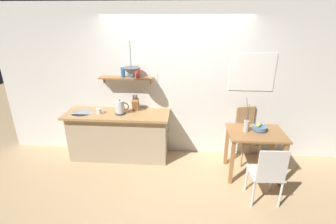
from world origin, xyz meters
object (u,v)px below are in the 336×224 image
Objects in this scene: coffee_mug_by_sink at (99,111)px; pendant_lamp at (131,71)px; twig_vase at (246,126)px; dining_table at (255,140)px; knife_block at (136,104)px; dining_chair_near at (268,172)px; dining_chair_far at (246,132)px; electric_kettle at (120,107)px; fruit_bowl at (260,128)px.

pendant_lamp is at bearing -4.43° from coffee_mug_by_sink.
pendant_lamp is (-1.83, 0.26, 0.77)m from twig_vase.
twig_vase is at bearing 178.07° from dining_table.
knife_block reaches higher than coffee_mug_by_sink.
dining_chair_far is at bearing 91.77° from dining_chair_near.
electric_kettle is 0.91× the size of knife_block.
twig_vase reaches higher than electric_kettle.
knife_block is at bearing 165.77° from dining_table.
twig_vase is (-0.14, -0.48, 0.35)m from dining_chair_far.
dining_chair_near is at bearing -88.23° from dining_chair_far.
electric_kettle is at bearing 156.04° from dining_chair_near.
pendant_lamp reaches higher than twig_vase.
coffee_mug_by_sink is at bearing 174.62° from fruit_bowl.
twig_vase is at bearing 104.35° from dining_chair_near.
coffee_mug_by_sink is at bearing -176.21° from dining_chair_far.
dining_table is at bearing 91.02° from dining_chair_near.
knife_block is at bearing 18.31° from coffee_mug_by_sink.
dining_chair_near is at bearing -23.96° from electric_kettle.
electric_kettle is at bearing 171.76° from dining_table.
knife_block reaches higher than dining_chair_far.
dining_chair_near is at bearing -25.03° from pendant_lamp.
fruit_bowl is 0.82× the size of electric_kettle.
dining_table is at bearing -6.77° from coffee_mug_by_sink.
fruit_bowl is at bearing -5.38° from coffee_mug_by_sink.
coffee_mug_by_sink is (-2.58, -0.17, 0.40)m from dining_chair_far.
dining_chair_near is 0.81m from fruit_bowl.
dining_chair_far is at bearing 101.33° from fruit_bowl.
dining_chair_far is at bearing 6.33° from pendant_lamp.
dining_table is 1.61× the size of pendant_lamp.
pendant_lamp reaches higher than dining_chair_far.
knife_block is (-2.07, 0.45, 0.18)m from fruit_bowl.
fruit_bowl is 0.41× the size of twig_vase.
knife_block is at bearing 149.60° from dining_chair_near.
knife_block is 0.64m from coffee_mug_by_sink.
dining_table is at bearing -7.48° from pendant_lamp.
dining_chair_near is 2.50m from pendant_lamp.
dining_chair_far is 7.54× the size of coffee_mug_by_sink.
knife_block is (0.23, 0.18, -0.00)m from electric_kettle.
fruit_bowl reaches higher than dining_table.
coffee_mug_by_sink is at bearing 159.40° from dining_chair_near.
dining_chair_near is 3.01× the size of knife_block.
coffee_mug_by_sink is 0.24× the size of pendant_lamp.
coffee_mug_by_sink is (-2.67, 0.25, 0.11)m from fruit_bowl.
knife_block is (-2.01, 0.51, 0.38)m from dining_table.
fruit_bowl is 2.12m from knife_block.
fruit_bowl is 2.22m from pendant_lamp.
dining_chair_near is 3.31× the size of electric_kettle.
pendant_lamp reaches higher than dining_chair_near.
dining_table is 2.64m from coffee_mug_by_sink.
coffee_mug_by_sink is (-2.62, 0.98, 0.44)m from dining_chair_near.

